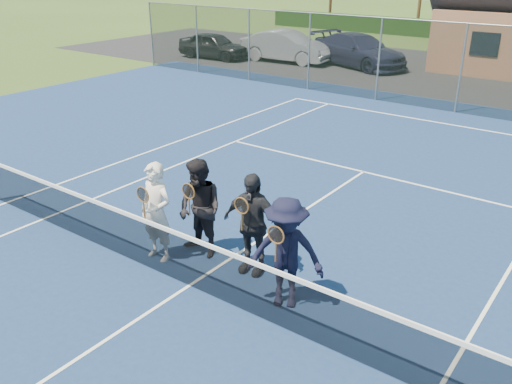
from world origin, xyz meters
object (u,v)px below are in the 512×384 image
Objects in this scene: car_c at (359,51)px; player_c at (252,224)px; player_a at (156,212)px; player_d at (286,253)px; car_a at (214,45)px; car_b at (287,46)px; tennis_net at (188,259)px; player_b at (200,209)px.

player_c is at bearing -139.00° from car_c.
player_c is (1.60, 0.64, -0.00)m from player_a.
car_c is at bearing 113.61° from player_d.
car_a is 3.95m from car_b.
tennis_net is at bearing -161.20° from player_d.
player_d is (8.22, -18.82, 0.15)m from car_c.
car_c is 20.46m from tennis_net.
car_c is at bearing 109.08° from tennis_net.
car_c is 0.46× the size of tennis_net.
player_c is 1.11m from player_d.
car_b is 2.63× the size of player_b.
car_b reaches higher than tennis_net.
car_a is at bearing 127.87° from player_a.
car_b is 2.63× the size of player_a.
car_a is 0.83× the size of car_b.
car_b is 0.89× the size of car_c.
player_d reaches higher than car_a.
tennis_net is at bearing -117.89° from player_c.
tennis_net is at bearing -19.06° from player_a.
player_a is at bearing -156.94° from car_b.
player_a is at bearing -176.58° from player_d.
player_a is 1.72m from player_c.
car_a is 20.95m from player_a.
player_c reaches higher than tennis_net.
player_c is at bearing 4.13° from player_b.
car_b is at bearing 121.90° from player_c.
player_b and player_d have the same top height.
player_b is (0.51, 0.56, -0.00)m from player_a.
car_c is at bearing 108.45° from player_b.
player_d is at bearing -11.04° from player_b.
car_b is at bearing 119.14° from player_b.
player_b is at bearing 47.48° from player_a.
player_a and player_c have the same top height.
player_c is (1.08, 0.08, 0.00)m from player_b.
player_a reaches higher than car_a.
car_b is at bearing 125.53° from car_c.
car_c is at bearing 106.52° from player_a.
tennis_net is 6.49× the size of player_a.
car_c is 2.97× the size of player_b.
tennis_net is 6.49× the size of player_c.
player_b is 2.12m from player_d.
car_b is 3.70m from car_c.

